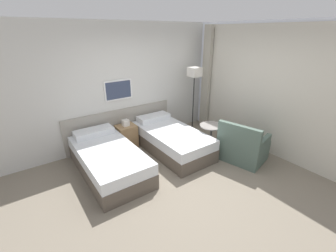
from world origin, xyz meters
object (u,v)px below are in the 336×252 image
Objects in this scene: bed_near_door at (108,160)px; side_table at (211,132)px; floor_lamp at (194,77)px; bed_near_window at (171,140)px; armchair at (242,147)px; nightstand at (127,136)px.

side_table is at bearing -13.07° from bed_near_door.
floor_lamp is at bearing 11.19° from bed_near_door.
bed_near_window is (1.46, 0.00, 0.00)m from bed_near_door.
bed_near_door is at bearing 180.00° from bed_near_window.
armchair is at bearing -26.00° from bed_near_door.
nightstand is 1.09× the size of side_table.
bed_near_window is 1.68m from floor_lamp.
bed_near_door is 1.03m from nightstand.
armchair is (1.70, -1.91, 0.01)m from nightstand.
bed_near_window is at bearing 0.00° from bed_near_door.
nightstand reaches higher than side_table.
bed_near_door is 2.25m from side_table.
floor_lamp is (2.53, 0.50, 1.19)m from bed_near_door.
side_table is (2.19, -0.51, 0.17)m from bed_near_door.
bed_near_door is 1.15× the size of floor_lamp.
floor_lamp reaches higher than bed_near_door.
bed_near_window is at bearing -45.00° from nightstand.
bed_near_door is at bearing -135.00° from nightstand.
armchair reaches higher than side_table.
floor_lamp is at bearing -17.30° from armchair.
armchair is at bearing -93.68° from floor_lamp.
armchair reaches higher than bed_near_window.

